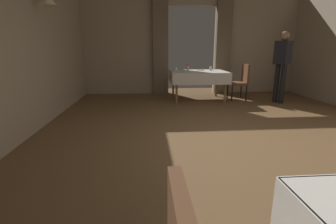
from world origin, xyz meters
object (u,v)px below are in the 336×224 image
(chair_mid_right, at_px, (241,80))
(glass_mid_d, at_px, (176,69))
(flower_vase_mid, at_px, (188,67))
(plate_mid_b, at_px, (200,70))
(glass_mid_c, at_px, (211,69))
(person_waiter_by_doorway, at_px, (282,61))
(dining_table_mid, at_px, (198,75))

(chair_mid_right, relative_size, glass_mid_d, 11.11)
(chair_mid_right, relative_size, flower_vase_mid, 4.69)
(chair_mid_right, distance_m, plate_mid_b, 1.09)
(plate_mid_b, bearing_deg, glass_mid_c, -14.71)
(plate_mid_b, bearing_deg, glass_mid_d, 177.14)
(chair_mid_right, height_order, glass_mid_c, chair_mid_right)
(flower_vase_mid, xyz_separation_m, glass_mid_d, (-0.30, 0.20, -0.07))
(glass_mid_c, distance_m, person_waiter_by_doorway, 1.74)
(chair_mid_right, height_order, flower_vase_mid, flower_vase_mid)
(glass_mid_c, relative_size, glass_mid_d, 1.28)
(glass_mid_d, bearing_deg, plate_mid_b, -2.86)
(plate_mid_b, bearing_deg, chair_mid_right, -16.85)
(chair_mid_right, bearing_deg, flower_vase_mid, 174.30)
(chair_mid_right, distance_m, glass_mid_c, 0.84)
(dining_table_mid, xyz_separation_m, flower_vase_mid, (-0.26, 0.05, 0.20))
(flower_vase_mid, height_order, glass_mid_c, flower_vase_mid)
(plate_mid_b, distance_m, glass_mid_d, 0.66)
(dining_table_mid, height_order, glass_mid_d, glass_mid_d)
(chair_mid_right, height_order, glass_mid_d, chair_mid_right)
(chair_mid_right, relative_size, person_waiter_by_doorway, 0.54)
(glass_mid_c, xyz_separation_m, person_waiter_by_doorway, (1.58, -0.69, 0.22))
(chair_mid_right, distance_m, flower_vase_mid, 1.43)
(dining_table_mid, xyz_separation_m, person_waiter_by_doorway, (1.94, -0.54, 0.36))
(person_waiter_by_doorway, bearing_deg, dining_table_mid, 164.46)
(plate_mid_b, distance_m, person_waiter_by_doorway, 2.02)
(dining_table_mid, relative_size, chair_mid_right, 1.57)
(flower_vase_mid, bearing_deg, dining_table_mid, -11.25)
(glass_mid_c, bearing_deg, dining_table_mid, -156.84)
(dining_table_mid, bearing_deg, chair_mid_right, -4.36)
(flower_vase_mid, bearing_deg, plate_mid_b, 25.73)
(flower_vase_mid, relative_size, glass_mid_d, 2.37)
(dining_table_mid, height_order, person_waiter_by_doorway, person_waiter_by_doorway)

